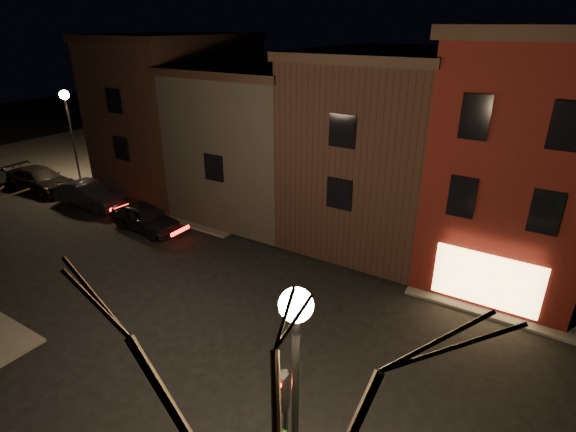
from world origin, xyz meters
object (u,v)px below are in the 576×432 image
object	(u,v)px
street_lamp_near	(296,357)
traffic_signal	(283,421)
parked_car_c	(41,180)
parked_car_a	(145,218)
street_lamp_far	(68,112)
parked_car_b	(89,195)

from	to	relation	value
street_lamp_near	traffic_signal	size ratio (longest dim) A/B	1.60
street_lamp_near	traffic_signal	world-z (taller)	street_lamp_near
traffic_signal	parked_car_c	size ratio (longest dim) A/B	0.73
traffic_signal	parked_car_a	size ratio (longest dim) A/B	0.92
street_lamp_far	parked_car_b	distance (m)	6.33
parked_car_a	street_lamp_near	bearing A→B (deg)	-118.80
traffic_signal	parked_car_a	xyz separation A→B (m)	(-14.93, 9.07, -2.06)
street_lamp_far	traffic_signal	bearing A→B (deg)	-25.45
parked_car_b	parked_car_c	world-z (taller)	parked_car_c
parked_car_b	street_lamp_far	bearing A→B (deg)	58.37
parked_car_b	parked_car_c	bearing A→B (deg)	85.55
parked_car_a	parked_car_b	world-z (taller)	parked_car_b
street_lamp_near	parked_car_b	size ratio (longest dim) A/B	1.34
parked_car_c	traffic_signal	bearing A→B (deg)	-113.91
street_lamp_near	parked_car_a	world-z (taller)	street_lamp_near
street_lamp_near	parked_car_a	xyz separation A→B (m)	(-15.53, 9.57, -4.43)
street_lamp_near	street_lamp_far	xyz separation A→B (m)	(-25.20, 12.20, 0.00)
traffic_signal	parked_car_b	xyz separation A→B (m)	(-20.56, 9.58, -2.01)
parked_car_b	parked_car_c	distance (m)	5.34
street_lamp_near	parked_car_b	bearing A→B (deg)	154.55
parked_car_a	parked_car_b	bearing A→B (deg)	87.74
traffic_signal	parked_car_c	xyz separation A→B (m)	(-25.90, 9.64, -2.01)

